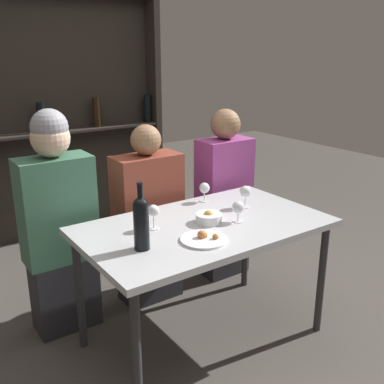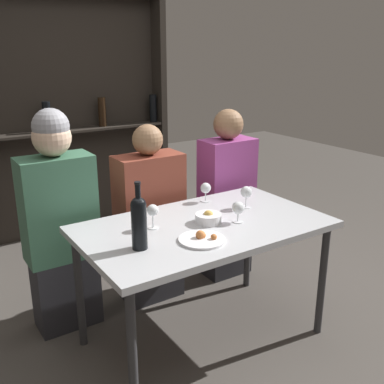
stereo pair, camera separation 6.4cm
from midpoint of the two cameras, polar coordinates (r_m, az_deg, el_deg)
ground_plane at (r=2.80m, az=0.77°, el=-17.93°), size 10.00×10.00×0.00m
dining_table at (r=2.47m, az=0.83°, el=-5.39°), size 1.34×0.79×0.72m
wine_rack_wall at (r=4.10m, az=-16.06°, el=10.58°), size 1.74×0.21×2.33m
wine_bottle at (r=2.11m, az=-7.33°, el=-3.63°), size 0.07×0.07×0.33m
wine_glass_0 at (r=2.77m, az=0.93°, el=0.44°), size 0.07×0.07×0.12m
wine_glass_1 at (r=2.36m, az=-5.69°, el=-2.50°), size 0.06×0.06×0.13m
wine_glass_2 at (r=2.68m, az=6.12°, el=-0.03°), size 0.07×0.07×0.13m
wine_glass_3 at (r=2.46m, az=5.17°, el=-2.04°), size 0.07×0.07×0.12m
food_plate_0 at (r=2.24m, az=0.71°, el=-5.92°), size 0.24×0.24×0.05m
snack_bowl at (r=2.45m, az=1.38°, el=-3.28°), size 0.14×0.14×0.07m
seated_person_left at (r=2.71m, az=-17.18°, el=-4.26°), size 0.41×0.22×1.33m
seated_person_center at (r=2.96m, az=-6.17°, el=-3.71°), size 0.43×0.22×1.19m
seated_person_right at (r=3.28m, az=3.50°, el=-0.84°), size 0.38×0.22×1.24m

